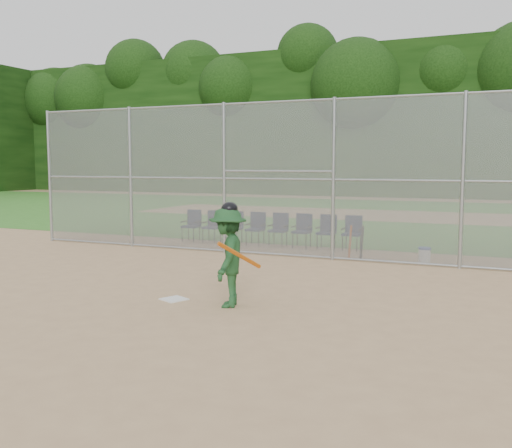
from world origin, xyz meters
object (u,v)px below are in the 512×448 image
at_px(batter_at_plate, 228,256).
at_px(water_cooler, 424,255).
at_px(home_plate, 174,299).
at_px(chair_0, 191,226).

distance_m(batter_at_plate, water_cooler, 6.21).
height_order(batter_at_plate, water_cooler, batter_at_plate).
distance_m(home_plate, chair_0, 7.77).
bearing_deg(home_plate, chair_0, 117.55).
xyz_separation_m(water_cooler, chair_0, (-7.17, 1.27, 0.29)).
relative_size(home_plate, chair_0, 0.41).
height_order(water_cooler, chair_0, chair_0).
bearing_deg(batter_at_plate, home_plate, 177.99).
xyz_separation_m(home_plate, chair_0, (-3.59, 6.87, 0.47)).
distance_m(batter_at_plate, chair_0, 8.35).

